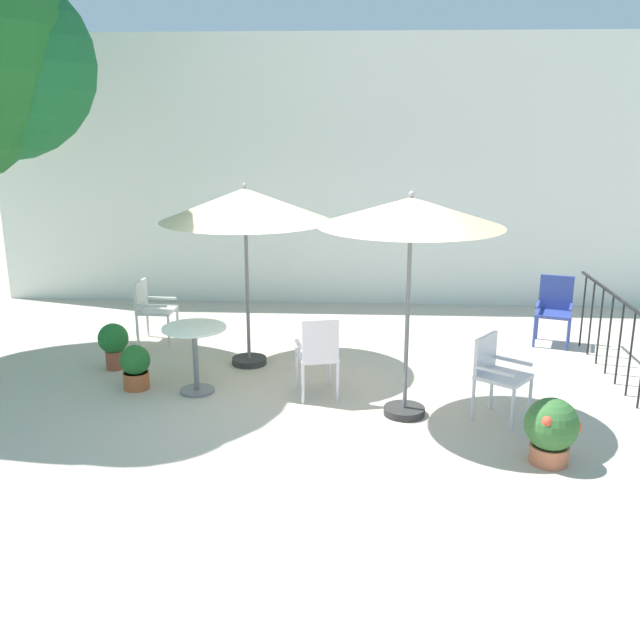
{
  "coord_description": "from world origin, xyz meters",
  "views": [
    {
      "loc": [
        0.43,
        -7.52,
        3.12
      ],
      "look_at": [
        0.0,
        0.21,
        0.88
      ],
      "focal_mm": 40.83,
      "sensor_mm": 36.0,
      "label": 1
    }
  ],
  "objects_px": {
    "patio_umbrella_0": "(245,206)",
    "patio_umbrella_1": "(411,216)",
    "cafe_table_0": "(195,347)",
    "potted_plant_1": "(114,342)",
    "patio_chair_1": "(555,306)",
    "patio_chair_3": "(318,352)",
    "potted_plant_2": "(135,366)",
    "patio_chair_2": "(151,306)",
    "potted_plant_0": "(552,429)",
    "patio_chair_0": "(497,371)"
  },
  "relations": [
    {
      "from": "patio_umbrella_1",
      "to": "potted_plant_1",
      "type": "bearing_deg",
      "value": 160.66
    },
    {
      "from": "cafe_table_0",
      "to": "patio_chair_2",
      "type": "height_order",
      "value": "patio_chair_2"
    },
    {
      "from": "potted_plant_1",
      "to": "patio_umbrella_1",
      "type": "bearing_deg",
      "value": -19.34
    },
    {
      "from": "patio_umbrella_0",
      "to": "potted_plant_0",
      "type": "relative_size",
      "value": 3.66
    },
    {
      "from": "patio_chair_2",
      "to": "patio_chair_3",
      "type": "bearing_deg",
      "value": -38.89
    },
    {
      "from": "patio_umbrella_1",
      "to": "patio_chair_2",
      "type": "relative_size",
      "value": 2.74
    },
    {
      "from": "patio_chair_1",
      "to": "potted_plant_1",
      "type": "xyz_separation_m",
      "value": [
        -5.74,
        -1.37,
        -0.19
      ]
    },
    {
      "from": "patio_chair_2",
      "to": "potted_plant_2",
      "type": "height_order",
      "value": "patio_chair_2"
    },
    {
      "from": "potted_plant_0",
      "to": "potted_plant_1",
      "type": "relative_size",
      "value": 1.07
    },
    {
      "from": "patio_umbrella_0",
      "to": "patio_umbrella_1",
      "type": "distance_m",
      "value": 2.42
    },
    {
      "from": "patio_umbrella_1",
      "to": "potted_plant_0",
      "type": "height_order",
      "value": "patio_umbrella_1"
    },
    {
      "from": "patio_chair_3",
      "to": "potted_plant_2",
      "type": "xyz_separation_m",
      "value": [
        -2.13,
        0.17,
        -0.27
      ]
    },
    {
      "from": "potted_plant_0",
      "to": "patio_chair_0",
      "type": "bearing_deg",
      "value": 108.43
    },
    {
      "from": "potted_plant_1",
      "to": "potted_plant_2",
      "type": "bearing_deg",
      "value": -54.41
    },
    {
      "from": "patio_chair_0",
      "to": "cafe_table_0",
      "type": "bearing_deg",
      "value": 170.3
    },
    {
      "from": "cafe_table_0",
      "to": "patio_chair_1",
      "type": "height_order",
      "value": "patio_chair_1"
    },
    {
      "from": "patio_umbrella_1",
      "to": "potted_plant_0",
      "type": "bearing_deg",
      "value": -39.24
    },
    {
      "from": "patio_chair_1",
      "to": "patio_chair_2",
      "type": "distance_m",
      "value": 5.58
    },
    {
      "from": "patio_umbrella_1",
      "to": "potted_plant_2",
      "type": "distance_m",
      "value": 3.64
    },
    {
      "from": "patio_umbrella_0",
      "to": "patio_chair_2",
      "type": "xyz_separation_m",
      "value": [
        -1.49,
        0.87,
        -1.5
      ]
    },
    {
      "from": "patio_chair_2",
      "to": "potted_plant_0",
      "type": "relative_size",
      "value": 1.38
    },
    {
      "from": "patio_umbrella_1",
      "to": "patio_chair_3",
      "type": "relative_size",
      "value": 2.47
    },
    {
      "from": "patio_chair_1",
      "to": "patio_chair_3",
      "type": "height_order",
      "value": "patio_chair_3"
    },
    {
      "from": "cafe_table_0",
      "to": "patio_chair_1",
      "type": "distance_m",
      "value": 5.0
    },
    {
      "from": "potted_plant_2",
      "to": "cafe_table_0",
      "type": "bearing_deg",
      "value": -5.36
    },
    {
      "from": "patio_umbrella_0",
      "to": "cafe_table_0",
      "type": "distance_m",
      "value": 1.83
    },
    {
      "from": "cafe_table_0",
      "to": "patio_chair_2",
      "type": "xyz_separation_m",
      "value": [
        -1.03,
        1.87,
        -0.03
      ]
    },
    {
      "from": "cafe_table_0",
      "to": "potted_plant_1",
      "type": "height_order",
      "value": "cafe_table_0"
    },
    {
      "from": "patio_umbrella_0",
      "to": "patio_chair_1",
      "type": "height_order",
      "value": "patio_umbrella_0"
    },
    {
      "from": "patio_chair_0",
      "to": "patio_chair_2",
      "type": "xyz_separation_m",
      "value": [
        -4.32,
        2.43,
        -0.02
      ]
    },
    {
      "from": "patio_umbrella_0",
      "to": "potted_plant_0",
      "type": "xyz_separation_m",
      "value": [
        3.16,
        -2.55,
        -1.68
      ]
    },
    {
      "from": "cafe_table_0",
      "to": "potted_plant_1",
      "type": "xyz_separation_m",
      "value": [
        -1.2,
        0.72,
        -0.2
      ]
    },
    {
      "from": "patio_umbrella_0",
      "to": "patio_chair_0",
      "type": "relative_size",
      "value": 2.59
    },
    {
      "from": "patio_chair_1",
      "to": "potted_plant_0",
      "type": "distance_m",
      "value": 3.77
    },
    {
      "from": "patio_chair_1",
      "to": "patio_chair_3",
      "type": "bearing_deg",
      "value": -145.07
    },
    {
      "from": "patio_umbrella_1",
      "to": "patio_chair_1",
      "type": "relative_size",
      "value": 2.51
    },
    {
      "from": "potted_plant_1",
      "to": "potted_plant_2",
      "type": "xyz_separation_m",
      "value": [
        0.47,
        -0.65,
        -0.07
      ]
    },
    {
      "from": "patio_chair_2",
      "to": "potted_plant_0",
      "type": "distance_m",
      "value": 5.78
    },
    {
      "from": "patio_chair_2",
      "to": "potted_plant_0",
      "type": "xyz_separation_m",
      "value": [
        4.65,
        -3.42,
        -0.17
      ]
    },
    {
      "from": "patio_chair_3",
      "to": "potted_plant_2",
      "type": "bearing_deg",
      "value": 175.51
    },
    {
      "from": "patio_chair_0",
      "to": "patio_chair_1",
      "type": "relative_size",
      "value": 0.94
    },
    {
      "from": "patio_chair_3",
      "to": "potted_plant_2",
      "type": "height_order",
      "value": "patio_chair_3"
    },
    {
      "from": "patio_umbrella_0",
      "to": "patio_umbrella_1",
      "type": "bearing_deg",
      "value": -38.72
    },
    {
      "from": "patio_chair_1",
      "to": "potted_plant_1",
      "type": "distance_m",
      "value": 5.9
    },
    {
      "from": "patio_chair_1",
      "to": "potted_plant_2",
      "type": "bearing_deg",
      "value": -158.98
    },
    {
      "from": "patio_chair_3",
      "to": "potted_plant_1",
      "type": "distance_m",
      "value": 2.73
    },
    {
      "from": "patio_umbrella_1",
      "to": "cafe_table_0",
      "type": "bearing_deg",
      "value": 167.48
    },
    {
      "from": "potted_plant_2",
      "to": "patio_chair_1",
      "type": "bearing_deg",
      "value": 21.02
    },
    {
      "from": "patio_umbrella_0",
      "to": "potted_plant_1",
      "type": "xyz_separation_m",
      "value": [
        -1.65,
        -0.27,
        -1.66
      ]
    },
    {
      "from": "patio_chair_3",
      "to": "potted_plant_1",
      "type": "xyz_separation_m",
      "value": [
        -2.6,
        0.82,
        -0.2
      ]
    }
  ]
}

